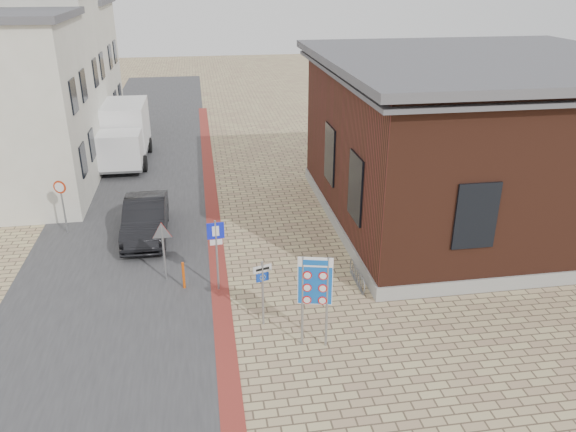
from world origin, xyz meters
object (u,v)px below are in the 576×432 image
object	(u,v)px
sedan	(146,218)
parking_sign	(216,243)
border_sign	(315,283)
bollard	(184,275)
essen_sign	(263,284)
box_truck	(123,133)

from	to	relation	value
sedan	parking_sign	world-z (taller)	parking_sign
border_sign	bollard	bearing A→B (deg)	148.15
essen_sign	bollard	distance (m)	3.56
sedan	bollard	bearing A→B (deg)	-70.95
border_sign	essen_sign	xyz separation A→B (m)	(-1.30, 1.24, -0.63)
box_truck	border_sign	world-z (taller)	box_truck
essen_sign	parking_sign	world-z (taller)	parking_sign
bollard	border_sign	bearing A→B (deg)	-45.55
box_truck	bollard	distance (m)	14.89
box_truck	bollard	xyz separation A→B (m)	(3.33, -14.47, -1.13)
border_sign	parking_sign	xyz separation A→B (m)	(-2.54, 3.47, -0.29)
border_sign	parking_sign	distance (m)	4.31
border_sign	bollard	size ratio (longest dim) A/B	2.88
border_sign	parking_sign	size ratio (longest dim) A/B	1.11
sedan	essen_sign	xyz separation A→B (m)	(3.89, -6.89, 0.62)
border_sign	parking_sign	bearing A→B (deg)	139.87
border_sign	essen_sign	size ratio (longest dim) A/B	1.32
sedan	essen_sign	size ratio (longest dim) A/B	2.17
box_truck	border_sign	size ratio (longest dim) A/B	2.14
sedan	box_truck	size ratio (longest dim) A/B	0.77
box_truck	parking_sign	distance (m)	15.40
border_sign	essen_sign	bearing A→B (deg)	149.96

